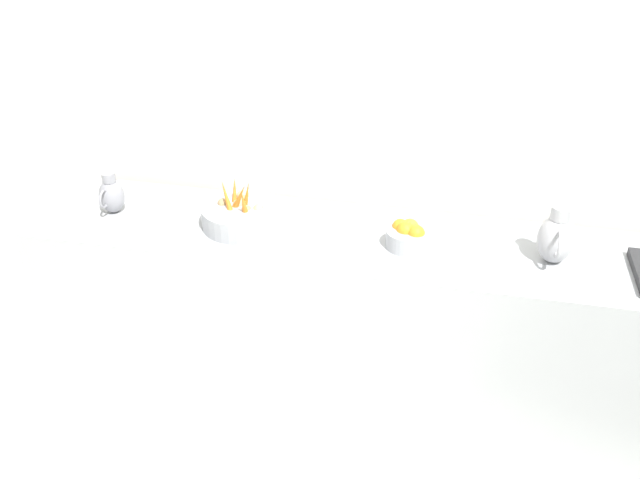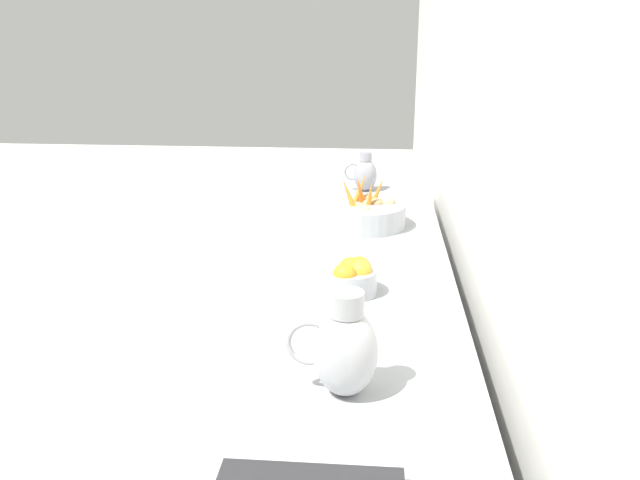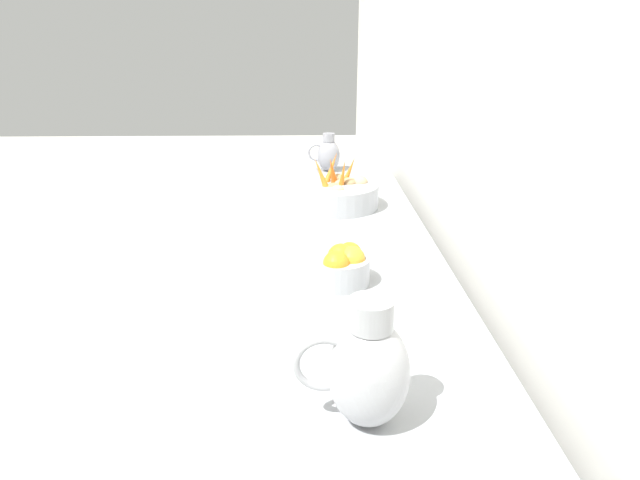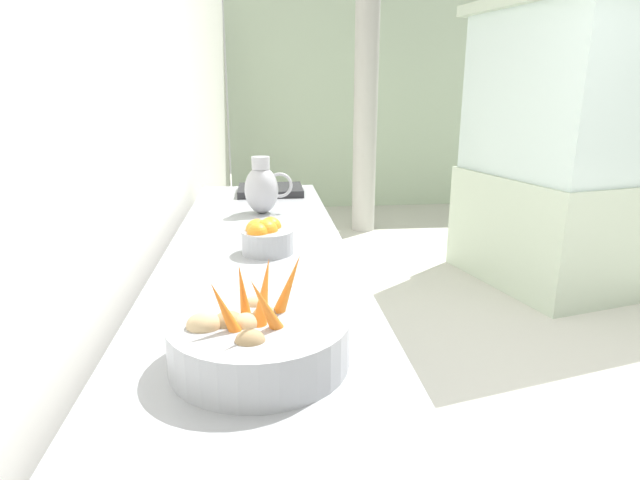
{
  "view_description": "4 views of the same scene",
  "coord_description": "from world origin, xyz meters",
  "px_view_note": "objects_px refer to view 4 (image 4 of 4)",
  "views": [
    {
      "loc": [
        1.02,
        0.12,
        2.42
      ],
      "look_at": [
        -1.35,
        -0.41,
        1.01
      ],
      "focal_mm": 37.65,
      "sensor_mm": 36.0,
      "label": 1
    },
    {
      "loc": [
        -1.57,
        1.91,
        1.76
      ],
      "look_at": [
        -1.39,
        -0.11,
        1.1
      ],
      "focal_mm": 37.45,
      "sensor_mm": 36.0,
      "label": 2
    },
    {
      "loc": [
        -1.4,
        1.37,
        1.62
      ],
      "look_at": [
        -1.43,
        -0.07,
        1.07
      ],
      "focal_mm": 30.46,
      "sensor_mm": 36.0,
      "label": 3
    },
    {
      "loc": [
        -1.5,
        -1.77,
        1.47
      ],
      "look_at": [
        -1.35,
        -0.4,
        1.08
      ],
      "focal_mm": 29.27,
      "sensor_mm": 36.0,
      "label": 4
    }
  ],
  "objects_px": {
    "metal_pitcher_tall": "(262,188)",
    "support_column": "(366,88)",
    "glass_block_booth": "(586,148)",
    "orange_bowl": "(266,237)",
    "vegetable_colander": "(258,339)"
  },
  "relations": [
    {
      "from": "glass_block_booth",
      "to": "support_column",
      "type": "relative_size",
      "value": 0.7
    },
    {
      "from": "vegetable_colander",
      "to": "orange_bowl",
      "type": "distance_m",
      "value": 0.75
    },
    {
      "from": "orange_bowl",
      "to": "support_column",
      "type": "xyz_separation_m",
      "value": [
        1.07,
        3.77,
        0.5
      ]
    },
    {
      "from": "vegetable_colander",
      "to": "glass_block_booth",
      "type": "xyz_separation_m",
      "value": [
        2.51,
        2.87,
        0.05
      ]
    },
    {
      "from": "metal_pitcher_tall",
      "to": "glass_block_booth",
      "type": "bearing_deg",
      "value": 31.2
    },
    {
      "from": "glass_block_booth",
      "to": "support_column",
      "type": "xyz_separation_m",
      "value": [
        -1.42,
        1.66,
        0.46
      ]
    },
    {
      "from": "support_column",
      "to": "metal_pitcher_tall",
      "type": "bearing_deg",
      "value": -108.84
    },
    {
      "from": "orange_bowl",
      "to": "metal_pitcher_tall",
      "type": "relative_size",
      "value": 0.7
    },
    {
      "from": "vegetable_colander",
      "to": "glass_block_booth",
      "type": "height_order",
      "value": "glass_block_booth"
    },
    {
      "from": "orange_bowl",
      "to": "glass_block_booth",
      "type": "xyz_separation_m",
      "value": [
        2.49,
        2.12,
        0.05
      ]
    },
    {
      "from": "orange_bowl",
      "to": "metal_pitcher_tall",
      "type": "height_order",
      "value": "metal_pitcher_tall"
    },
    {
      "from": "metal_pitcher_tall",
      "to": "support_column",
      "type": "relative_size",
      "value": 0.08
    },
    {
      "from": "orange_bowl",
      "to": "glass_block_booth",
      "type": "bearing_deg",
      "value": 40.38
    },
    {
      "from": "orange_bowl",
      "to": "vegetable_colander",
      "type": "bearing_deg",
      "value": -91.66
    },
    {
      "from": "metal_pitcher_tall",
      "to": "glass_block_booth",
      "type": "xyz_separation_m",
      "value": [
        2.5,
        1.51,
        -0.01
      ]
    }
  ]
}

